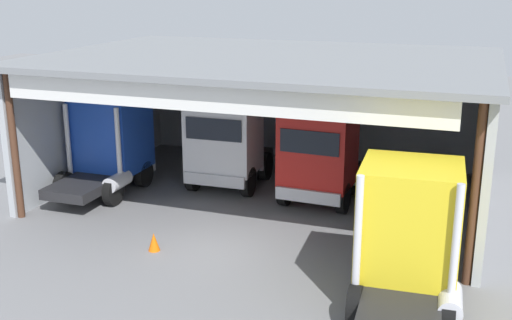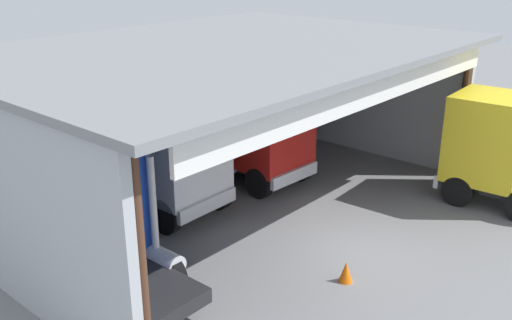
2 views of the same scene
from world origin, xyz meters
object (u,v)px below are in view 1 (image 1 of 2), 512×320
truck_blue_center_right_bay (109,142)px  tool_cart (427,171)px  truck_white_yard_outside (226,143)px  truck_red_left_bay (319,155)px  oil_drum (219,146)px  traffic_cone (154,242)px  truck_yellow_right_bay (409,235)px

truck_blue_center_right_bay → tool_cart: 12.53m
truck_blue_center_right_bay → truck_white_yard_outside: truck_blue_center_right_bay is taller
truck_red_left_bay → oil_drum: truck_red_left_bay is taller
truck_blue_center_right_bay → tool_cart: (11.44, 4.93, -1.40)m
truck_white_yard_outside → truck_red_left_bay: size_ratio=1.02×
truck_blue_center_right_bay → truck_white_yard_outside: 4.46m
truck_blue_center_right_bay → truck_white_yard_outside: (4.12, 1.69, -0.08)m
tool_cart → traffic_cone: size_ratio=1.79×
truck_white_yard_outside → oil_drum: bearing=-64.6°
truck_white_yard_outside → truck_yellow_right_bay: (7.72, -7.08, 0.09)m
truck_blue_center_right_bay → oil_drum: bearing=70.0°
tool_cart → truck_blue_center_right_bay: bearing=-156.7°
truck_white_yard_outside → oil_drum: size_ratio=4.82×
truck_blue_center_right_bay → tool_cart: size_ratio=4.72×
truck_blue_center_right_bay → truck_white_yard_outside: size_ratio=1.04×
truck_red_left_bay → traffic_cone: bearing=60.6°
truck_red_left_bay → truck_yellow_right_bay: (3.90, -6.60, 0.11)m
oil_drum → truck_blue_center_right_bay: bearing=-109.6°
truck_red_left_bay → tool_cart: bearing=-130.6°
truck_blue_center_right_bay → truck_white_yard_outside: bearing=21.9°
truck_blue_center_right_bay → oil_drum: (2.06, 5.77, -1.43)m
truck_red_left_bay → tool_cart: 5.27m
truck_blue_center_right_bay → tool_cart: bearing=23.0°
truck_blue_center_right_bay → oil_drum: 6.29m
oil_drum → tool_cart: tool_cart is taller
truck_red_left_bay → oil_drum: (-5.88, 4.55, -1.33)m
oil_drum → truck_yellow_right_bay: bearing=-48.8°
truck_blue_center_right_bay → oil_drum: size_ratio=5.00×
oil_drum → tool_cart: bearing=-5.1°
truck_white_yard_outside → truck_red_left_bay: (3.82, -0.47, -0.02)m
truck_yellow_right_bay → oil_drum: size_ratio=4.61×
truck_white_yard_outside → oil_drum: (-2.07, 4.08, -1.35)m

